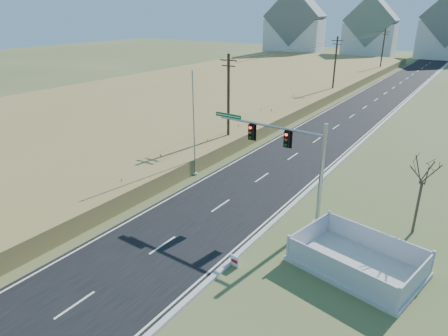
{
  "coord_description": "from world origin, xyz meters",
  "views": [
    {
      "loc": [
        13.86,
        -16.48,
        12.7
      ],
      "look_at": [
        0.94,
        3.02,
        3.4
      ],
      "focal_mm": 32.0,
      "sensor_mm": 36.0,
      "label": 1
    }
  ],
  "objects_px": {
    "traffic_signal_mast": "(295,158)",
    "bare_tree": "(425,170)",
    "fence_enclosure": "(356,263)",
    "flagpole": "(194,135)",
    "open_sign": "(235,261)"
  },
  "relations": [
    {
      "from": "open_sign",
      "to": "flagpole",
      "type": "relative_size",
      "value": 0.07
    },
    {
      "from": "fence_enclosure",
      "to": "bare_tree",
      "type": "bearing_deg",
      "value": 83.69
    },
    {
      "from": "traffic_signal_mast",
      "to": "bare_tree",
      "type": "bearing_deg",
      "value": 19.49
    },
    {
      "from": "fence_enclosure",
      "to": "bare_tree",
      "type": "height_order",
      "value": "bare_tree"
    },
    {
      "from": "bare_tree",
      "to": "open_sign",
      "type": "bearing_deg",
      "value": -128.99
    },
    {
      "from": "flagpole",
      "to": "traffic_signal_mast",
      "type": "bearing_deg",
      "value": -12.56
    },
    {
      "from": "traffic_signal_mast",
      "to": "open_sign",
      "type": "relative_size",
      "value": 13.02
    },
    {
      "from": "fence_enclosure",
      "to": "open_sign",
      "type": "height_order",
      "value": "fence_enclosure"
    },
    {
      "from": "fence_enclosure",
      "to": "bare_tree",
      "type": "relative_size",
      "value": 1.37
    },
    {
      "from": "traffic_signal_mast",
      "to": "flagpole",
      "type": "relative_size",
      "value": 0.98
    },
    {
      "from": "traffic_signal_mast",
      "to": "bare_tree",
      "type": "height_order",
      "value": "traffic_signal_mast"
    },
    {
      "from": "traffic_signal_mast",
      "to": "open_sign",
      "type": "bearing_deg",
      "value": -88.34
    },
    {
      "from": "bare_tree",
      "to": "fence_enclosure",
      "type": "bearing_deg",
      "value": -108.19
    },
    {
      "from": "traffic_signal_mast",
      "to": "flagpole",
      "type": "height_order",
      "value": "flagpole"
    },
    {
      "from": "open_sign",
      "to": "flagpole",
      "type": "distance_m",
      "value": 13.37
    }
  ]
}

